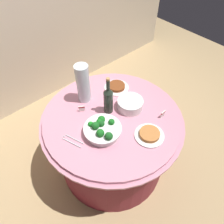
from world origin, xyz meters
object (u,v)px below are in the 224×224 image
Objects in this scene: food_plate_peanuts at (149,135)px; label_placard_mid at (82,108)px; broccoli_bowl at (102,129)px; plate_stack at (130,104)px; decorative_fruit_vase at (83,86)px; food_plate_stir_fry at (117,87)px; serving_tongs at (72,141)px; label_placard_front at (163,114)px; wine_bottle at (108,99)px.

food_plate_peanuts is 0.58m from label_placard_mid.
broccoli_bowl is 0.34m from plate_stack.
decorative_fruit_vase is 0.33m from food_plate_stir_fry.
plate_stack is 0.41m from decorative_fruit_vase.
plate_stack is 1.27× the size of serving_tongs.
food_plate_stir_fry is at bearing -15.23° from decorative_fruit_vase.
food_plate_peanuts is at bearing -165.19° from label_placard_front.
decorative_fruit_vase reaches higher than broccoli_bowl.
label_placard_front and label_placard_mid have the same top height.
label_placard_mid is at bearing -177.32° from food_plate_stir_fry.
broccoli_bowl is 1.27× the size of food_plate_stir_fry.
label_placard_front reaches higher than food_plate_stir_fry.
wine_bottle is 1.53× the size of food_plate_peanuts.
decorative_fruit_vase reaches higher than food_plate_stir_fry.
label_placard_front reaches higher than serving_tongs.
food_plate_stir_fry is at bearing 35.98° from broccoli_bowl.
wine_bottle is 0.41m from serving_tongs.
wine_bottle is (-0.16, 0.09, 0.09)m from plate_stack.
food_plate_stir_fry is at bearing 18.55° from serving_tongs.
food_plate_peanuts is 4.00× the size of label_placard_front.
label_placard_front is at bearing -62.45° from plate_stack.
label_placard_mid is at bearing -136.57° from decorative_fruit_vase.
decorative_fruit_vase is (0.12, 0.38, 0.11)m from broccoli_bowl.
wine_bottle is at bearing 38.13° from broccoli_bowl.
wine_bottle is at bearing 7.43° from serving_tongs.
food_plate_peanuts is 4.00× the size of label_placard_mid.
decorative_fruit_vase is at bearing 41.22° from serving_tongs.
plate_stack is 0.95× the size of food_plate_stir_fry.
broccoli_bowl is 0.82× the size of decorative_fruit_vase.
label_placard_front is (0.28, -0.33, -0.10)m from wine_bottle.
serving_tongs is at bearing 157.40° from label_placard_front.
food_plate_peanuts reaches higher than serving_tongs.
label_placard_mid is (-0.23, 0.53, 0.01)m from food_plate_peanuts.
broccoli_bowl is 1.33× the size of plate_stack.
plate_stack is 0.27m from label_placard_front.
serving_tongs is 0.73m from label_placard_front.
food_plate_peanuts is 0.57m from food_plate_stir_fry.
decorative_fruit_vase is 0.67m from label_placard_front.
broccoli_bowl is 0.28m from label_placard_mid.
label_placard_mid is (-0.10, -0.10, -0.12)m from decorative_fruit_vase.
food_plate_peanuts is 0.23m from label_placard_front.
decorative_fruit_vase is at bearing 104.31° from wine_bottle.
broccoli_bowl is 0.41m from decorative_fruit_vase.
broccoli_bowl is 5.09× the size of label_placard_front.
decorative_fruit_vase is 0.46m from serving_tongs.
plate_stack is at bearing -56.57° from decorative_fruit_vase.
label_placard_front is (0.67, -0.28, 0.03)m from serving_tongs.
wine_bottle reaches higher than label_placard_front.
food_plate_stir_fry is at bearing 2.68° from label_placard_mid.
label_placard_mid is (-0.40, -0.02, 0.01)m from food_plate_stir_fry.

